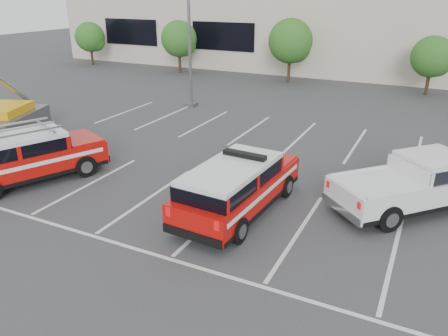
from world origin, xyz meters
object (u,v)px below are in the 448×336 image
(tree_far_left, at_px, (91,38))
(tree_mid_right, at_px, (433,58))
(light_pole_left, at_px, (189,19))
(utility_rig, at_px, (4,124))
(ladder_suv, at_px, (26,160))
(tree_left, at_px, (180,40))
(fire_chief_suv, at_px, (237,190))
(tree_mid_left, at_px, (292,43))
(white_pickup, at_px, (419,188))
(convention_building, at_px, (382,15))

(tree_far_left, xyz_separation_m, tree_mid_right, (30.00, 0.00, 0.00))
(tree_far_left, relative_size, light_pole_left, 0.39)
(light_pole_left, distance_m, utility_rig, 11.66)
(ladder_suv, relative_size, utility_rig, 1.17)
(tree_left, xyz_separation_m, tree_mid_right, (20.00, -0.00, -0.27))
(tree_far_left, distance_m, light_pole_left, 19.85)
(fire_chief_suv, bearing_deg, tree_mid_right, 81.69)
(fire_chief_suv, xyz_separation_m, ladder_suv, (-8.17, -1.23, 0.07))
(tree_mid_left, xyz_separation_m, utility_rig, (-8.06, -19.60, -2.32))
(tree_far_left, distance_m, tree_mid_left, 20.01)
(white_pickup, xyz_separation_m, ladder_suv, (-13.40, -4.19, 0.14))
(convention_building, relative_size, tree_mid_left, 12.38)
(white_pickup, relative_size, utility_rig, 1.14)
(convention_building, relative_size, ladder_suv, 10.34)
(fire_chief_suv, bearing_deg, convention_building, 94.28)
(convention_building, relative_size, utility_rig, 12.12)
(convention_building, height_order, tree_mid_right, convention_building)
(tree_far_left, distance_m, tree_left, 10.00)
(convention_building, xyz_separation_m, tree_far_left, (-25.09, -9.82, -2.22))
(tree_mid_left, distance_m, light_pole_left, 10.73)
(convention_building, height_order, tree_left, convention_building)
(tree_left, distance_m, light_pole_left, 12.43)
(white_pickup, height_order, utility_rig, utility_rig)
(convention_building, relative_size, tree_left, 13.58)
(convention_building, relative_size, tree_far_left, 15.04)
(tree_far_left, height_order, fire_chief_suv, tree_far_left)
(tree_mid_right, bearing_deg, tree_mid_left, 180.00)
(tree_far_left, distance_m, tree_mid_right, 30.00)
(tree_mid_left, xyz_separation_m, light_pole_left, (-3.09, -10.05, 2.14))
(tree_mid_right, bearing_deg, utility_rig, -132.66)
(ladder_suv, distance_m, utility_rig, 6.19)
(white_pickup, bearing_deg, tree_far_left, -168.10)
(white_pickup, height_order, ladder_suv, ladder_suv)
(tree_left, relative_size, light_pole_left, 0.43)
(tree_mid_right, distance_m, white_pickup, 18.73)
(ladder_suv, bearing_deg, fire_chief_suv, 32.43)
(convention_building, distance_m, tree_left, 18.11)
(tree_mid_left, bearing_deg, tree_far_left, -180.00)
(light_pole_left, relative_size, ladder_suv, 1.76)
(convention_building, distance_m, light_pole_left, 21.49)
(fire_chief_suv, height_order, white_pickup, fire_chief_suv)
(light_pole_left, bearing_deg, ladder_suv, -88.59)
(tree_left, relative_size, utility_rig, 0.89)
(tree_mid_right, bearing_deg, fire_chief_suv, -102.03)
(tree_mid_left, bearing_deg, tree_left, -180.00)
(tree_mid_left, height_order, light_pole_left, light_pole_left)
(tree_left, bearing_deg, light_pole_left, -55.48)
(tree_far_left, bearing_deg, tree_mid_right, 0.00)
(tree_left, height_order, tree_mid_right, tree_left)
(white_pickup, bearing_deg, tree_mid_left, 162.91)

